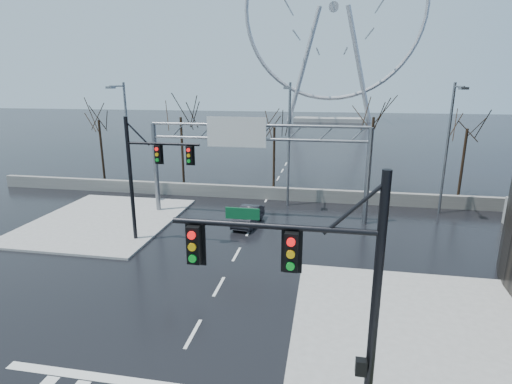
% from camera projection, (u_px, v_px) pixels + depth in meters
% --- Properties ---
extents(ground, '(260.00, 260.00, 0.00)m').
position_uv_depth(ground, '(193.00, 334.00, 16.41)').
color(ground, black).
rests_on(ground, ground).
extents(sidewalk_right_ext, '(12.00, 10.00, 0.15)m').
position_uv_depth(sidewalk_right_ext, '(439.00, 329.00, 16.57)').
color(sidewalk_right_ext, gray).
rests_on(sidewalk_right_ext, ground).
extents(sidewalk_far, '(10.00, 12.00, 0.15)m').
position_uv_depth(sidewalk_far, '(104.00, 220.00, 29.66)').
color(sidewalk_far, gray).
rests_on(sidewalk_far, ground).
extents(barrier_wall, '(52.00, 0.50, 1.10)m').
position_uv_depth(barrier_wall, '(267.00, 193.00, 35.24)').
color(barrier_wall, slate).
rests_on(barrier_wall, ground).
extents(signal_mast_near, '(5.52, 0.41, 8.00)m').
position_uv_depth(signal_mast_near, '(323.00, 285.00, 10.40)').
color(signal_mast_near, black).
rests_on(signal_mast_near, ground).
extents(signal_mast_far, '(4.72, 0.41, 8.00)m').
position_uv_depth(signal_mast_far, '(146.00, 169.00, 24.63)').
color(signal_mast_far, black).
rests_on(signal_mast_far, ground).
extents(sign_gantry, '(16.36, 0.40, 7.60)m').
position_uv_depth(sign_gantry, '(252.00, 150.00, 29.29)').
color(sign_gantry, slate).
rests_on(sign_gantry, ground).
extents(streetlight_left, '(0.50, 2.55, 10.00)m').
position_uv_depth(streetlight_left, '(126.00, 132.00, 34.14)').
color(streetlight_left, slate).
rests_on(streetlight_left, ground).
extents(streetlight_mid, '(0.50, 2.55, 10.00)m').
position_uv_depth(streetlight_mid, '(289.00, 136.00, 31.74)').
color(streetlight_mid, slate).
rests_on(streetlight_mid, ground).
extents(streetlight_right, '(0.50, 2.55, 10.00)m').
position_uv_depth(streetlight_right, '(449.00, 139.00, 29.69)').
color(streetlight_right, slate).
rests_on(streetlight_right, ground).
extents(tree_far_left, '(3.50, 3.50, 7.00)m').
position_uv_depth(tree_far_left, '(99.00, 127.00, 40.79)').
color(tree_far_left, black).
rests_on(tree_far_left, ground).
extents(tree_left, '(3.75, 3.75, 7.50)m').
position_uv_depth(tree_left, '(181.00, 125.00, 38.66)').
color(tree_left, black).
rests_on(tree_left, ground).
extents(tree_center, '(3.25, 3.25, 6.50)m').
position_uv_depth(tree_center, '(274.00, 134.00, 38.29)').
color(tree_center, black).
rests_on(tree_center, ground).
extents(tree_right, '(3.90, 3.90, 7.80)m').
position_uv_depth(tree_right, '(373.00, 126.00, 35.52)').
color(tree_right, black).
rests_on(tree_right, ground).
extents(tree_far_right, '(3.40, 3.40, 6.80)m').
position_uv_depth(tree_far_right, '(466.00, 137.00, 34.84)').
color(tree_far_right, black).
rests_on(tree_far_right, ground).
extents(ferris_wheel, '(45.00, 6.00, 50.91)m').
position_uv_depth(ferris_wheel, '(333.00, 15.00, 98.77)').
color(ferris_wheel, gray).
rests_on(ferris_wheel, ground).
extents(car, '(1.85, 4.06, 1.29)m').
position_uv_depth(car, '(248.00, 216.00, 28.87)').
color(car, black).
rests_on(car, ground).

